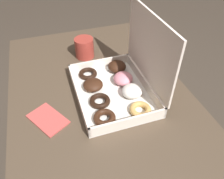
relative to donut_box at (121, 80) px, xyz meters
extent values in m
plane|color=#42382D|center=(-0.01, -0.09, -0.77)|extent=(8.00, 8.00, 0.00)
cube|color=#4C3D2D|center=(-0.01, -0.09, -0.07)|extent=(1.13, 0.71, 0.03)
cylinder|color=#4C3D2D|center=(-0.53, -0.39, -0.43)|extent=(0.06, 0.06, 0.69)
cylinder|color=#4C3D2D|center=(-0.53, 0.22, -0.43)|extent=(0.06, 0.06, 0.69)
cube|color=silver|center=(0.01, -0.04, -0.05)|extent=(0.37, 0.28, 0.01)
cube|color=silver|center=(0.01, -0.18, -0.03)|extent=(0.37, 0.01, 0.04)
cube|color=silver|center=(0.01, 0.10, -0.03)|extent=(0.37, 0.01, 0.04)
cube|color=silver|center=(-0.18, -0.04, -0.03)|extent=(0.01, 0.28, 0.04)
cube|color=silver|center=(0.19, -0.04, -0.03)|extent=(0.01, 0.28, 0.04)
cube|color=silver|center=(0.01, 0.11, 0.12)|extent=(0.37, 0.01, 0.27)
torus|color=black|center=(-0.13, -0.11, -0.04)|extent=(0.08, 0.08, 0.02)
ellipsoid|color=#381E11|center=(-0.04, -0.11, -0.03)|extent=(0.08, 0.08, 0.04)
torus|color=black|center=(0.05, -0.10, -0.04)|extent=(0.08, 0.08, 0.02)
torus|color=#381E11|center=(0.14, -0.11, -0.04)|extent=(0.08, 0.08, 0.02)
ellipsoid|color=#381E11|center=(-0.13, 0.03, -0.03)|extent=(0.08, 0.08, 0.04)
ellipsoid|color=pink|center=(-0.04, 0.02, -0.03)|extent=(0.08, 0.08, 0.05)
ellipsoid|color=white|center=(0.05, 0.03, -0.03)|extent=(0.08, 0.08, 0.05)
torus|color=tan|center=(0.14, 0.03, -0.04)|extent=(0.08, 0.08, 0.02)
cylinder|color=#A3382D|center=(-0.29, -0.08, -0.01)|extent=(0.09, 0.09, 0.10)
cylinder|color=black|center=(-0.29, -0.08, 0.04)|extent=(0.07, 0.07, 0.01)
cube|color=#CC4C47|center=(0.07, -0.30, -0.05)|extent=(0.17, 0.15, 0.01)
camera|label=1|loc=(0.62, -0.24, 0.55)|focal=35.00mm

